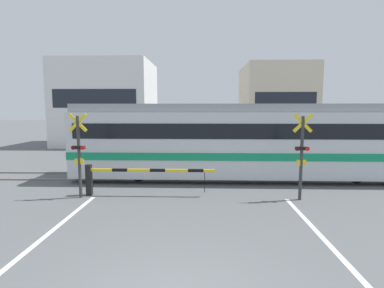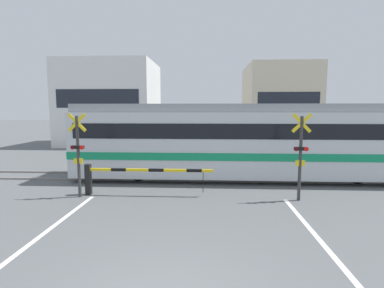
{
  "view_description": "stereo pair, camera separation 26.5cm",
  "coord_description": "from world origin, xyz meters",
  "views": [
    {
      "loc": [
        0.47,
        -4.34,
        3.21
      ],
      "look_at": [
        0.0,
        9.34,
        1.6
      ],
      "focal_mm": 28.0,
      "sensor_mm": 36.0,
      "label": 1
    },
    {
      "loc": [
        0.74,
        -4.33,
        3.21
      ],
      "look_at": [
        0.0,
        9.34,
        1.6
      ],
      "focal_mm": 28.0,
      "sensor_mm": 36.0,
      "label": 2
    }
  ],
  "objects": [
    {
      "name": "crossing_signal_left",
      "position": [
        -3.94,
        6.11,
        1.69
      ],
      "size": [
        0.68,
        0.15,
        3.07
      ],
      "color": "#333333",
      "rests_on": "ground_plane"
    },
    {
      "name": "building_left_of_street",
      "position": [
        -8.08,
        22.66,
        3.67
      ],
      "size": [
        7.97,
        6.86,
        7.34
      ],
      "color": "white",
      "rests_on": "ground_plane"
    },
    {
      "name": "pedestrian",
      "position": [
        -0.91,
        14.8,
        0.97
      ],
      "size": [
        0.38,
        0.22,
        1.68
      ],
      "color": "#23232D",
      "rests_on": "ground_plane"
    },
    {
      "name": "crossing_barrier_near",
      "position": [
        -2.41,
        6.44,
        0.79
      ],
      "size": [
        4.79,
        0.2,
        1.16
      ],
      "color": "black",
      "rests_on": "ground_plane"
    },
    {
      "name": "rail_track_far",
      "position": [
        0.0,
        10.07,
        0.04
      ],
      "size": [
        50.0,
        0.1,
        0.08
      ],
      "color": "gray",
      "rests_on": "ground_plane"
    },
    {
      "name": "rail_track_near",
      "position": [
        0.0,
        8.63,
        0.04
      ],
      "size": [
        50.0,
        0.1,
        0.08
      ],
      "color": "gray",
      "rests_on": "ground_plane"
    },
    {
      "name": "building_right_of_street",
      "position": [
        6.9,
        22.66,
        3.47
      ],
      "size": [
        5.62,
        6.86,
        6.94
      ],
      "color": "beige",
      "rests_on": "ground_plane"
    },
    {
      "name": "commuter_train",
      "position": [
        2.4,
        9.35,
        1.83
      ],
      "size": [
        15.4,
        2.78,
        3.43
      ],
      "color": "silver",
      "rests_on": "ground_plane"
    },
    {
      "name": "crossing_barrier_far",
      "position": [
        2.41,
        12.11,
        0.79
      ],
      "size": [
        4.79,
        0.2,
        1.16
      ],
      "color": "black",
      "rests_on": "ground_plane"
    },
    {
      "name": "road_stripe_right",
      "position": [
        3.49,
        1.07,
        0.0
      ],
      "size": [
        0.14,
        10.14,
        0.01
      ],
      "color": "white",
      "rests_on": "ground_plane"
    },
    {
      "name": "road_stripe_left",
      "position": [
        -3.49,
        1.07,
        0.0
      ],
      "size": [
        0.14,
        10.14,
        0.01
      ],
      "color": "white",
      "rests_on": "ground_plane"
    },
    {
      "name": "crossing_signal_right",
      "position": [
        3.94,
        6.11,
        1.69
      ],
      "size": [
        0.68,
        0.15,
        3.07
      ],
      "color": "#333333",
      "rests_on": "ground_plane"
    }
  ]
}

